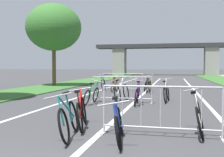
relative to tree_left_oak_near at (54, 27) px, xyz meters
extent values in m
cube|color=#386B2D|center=(0.27, 5.89, -4.30)|extent=(3.38, 55.68, 0.05)
cube|color=silver|center=(7.07, -0.78, -4.32)|extent=(0.14, 32.21, 0.01)
cube|color=silver|center=(9.89, -0.78, -4.32)|extent=(0.14, 32.21, 0.01)
cube|color=silver|center=(4.26, -0.78, -4.32)|extent=(0.14, 32.21, 0.01)
cube|color=#2D2D30|center=(7.07, 29.13, 0.62)|extent=(23.08, 2.93, 0.65)
cube|color=gray|center=(-0.59, 29.13, -2.02)|extent=(2.11, 2.40, 4.62)
cube|color=gray|center=(14.74, 29.13, -2.02)|extent=(2.11, 2.40, 4.62)
cylinder|color=brown|center=(0.00, 0.00, -2.92)|extent=(0.28, 0.28, 2.82)
ellipsoid|color=#38702D|center=(0.00, 0.00, 0.01)|extent=(4.05, 4.05, 3.44)
cylinder|color=#ADADB2|center=(7.16, -13.56, -3.80)|extent=(0.04, 0.04, 1.05)
cube|color=#ADADB2|center=(7.16, -13.56, -4.31)|extent=(0.07, 0.44, 0.03)
cylinder|color=#ADADB2|center=(9.56, -13.61, -3.80)|extent=(0.04, 0.04, 1.05)
cube|color=#ADADB2|center=(9.56, -13.61, -4.31)|extent=(0.07, 0.44, 0.03)
cylinder|color=#ADADB2|center=(8.36, -13.59, -3.29)|extent=(2.40, 0.09, 0.04)
cylinder|color=#ADADB2|center=(8.36, -13.59, -4.14)|extent=(2.40, 0.09, 0.04)
cylinder|color=#ADADB2|center=(7.56, -13.57, -3.71)|extent=(0.02, 0.02, 0.87)
cylinder|color=#ADADB2|center=(7.96, -13.58, -3.71)|extent=(0.02, 0.02, 0.87)
cylinder|color=#ADADB2|center=(8.36, -13.59, -3.71)|extent=(0.02, 0.02, 0.87)
cylinder|color=#ADADB2|center=(8.76, -13.60, -3.71)|extent=(0.02, 0.02, 0.87)
cylinder|color=#ADADB2|center=(9.16, -13.61, -3.71)|extent=(0.02, 0.02, 0.87)
cylinder|color=#ADADB2|center=(5.41, -8.35, -3.80)|extent=(0.04, 0.04, 1.05)
cube|color=#ADADB2|center=(5.41, -8.35, -4.31)|extent=(0.07, 0.44, 0.03)
cylinder|color=#ADADB2|center=(7.80, -8.40, -3.80)|extent=(0.04, 0.04, 1.05)
cube|color=#ADADB2|center=(7.80, -8.40, -4.31)|extent=(0.07, 0.44, 0.03)
cylinder|color=#ADADB2|center=(6.60, -8.38, -3.29)|extent=(2.40, 0.09, 0.04)
cylinder|color=#ADADB2|center=(6.60, -8.38, -4.14)|extent=(2.40, 0.09, 0.04)
cylinder|color=#ADADB2|center=(5.80, -8.36, -3.71)|extent=(0.02, 0.02, 0.87)
cylinder|color=#ADADB2|center=(6.20, -8.37, -3.71)|extent=(0.02, 0.02, 0.87)
cylinder|color=#ADADB2|center=(6.60, -8.38, -3.71)|extent=(0.02, 0.02, 0.87)
cylinder|color=#ADADB2|center=(7.00, -8.38, -3.71)|extent=(0.02, 0.02, 0.87)
cylinder|color=#ADADB2|center=(7.40, -8.39, -3.71)|extent=(0.02, 0.02, 0.87)
cylinder|color=#ADADB2|center=(4.51, -3.12, -3.80)|extent=(0.04, 0.04, 1.05)
cube|color=#ADADB2|center=(4.51, -3.12, -4.31)|extent=(0.08, 0.44, 0.03)
cylinder|color=#ADADB2|center=(6.91, -3.21, -3.80)|extent=(0.04, 0.04, 1.05)
cube|color=#ADADB2|center=(6.91, -3.21, -4.31)|extent=(0.08, 0.44, 0.03)
cylinder|color=#ADADB2|center=(5.71, -3.17, -3.29)|extent=(2.40, 0.13, 0.04)
cylinder|color=#ADADB2|center=(5.71, -3.17, -4.14)|extent=(2.40, 0.13, 0.04)
cylinder|color=#ADADB2|center=(4.91, -3.13, -3.71)|extent=(0.02, 0.02, 0.87)
cylinder|color=#ADADB2|center=(5.31, -3.15, -3.71)|extent=(0.02, 0.02, 0.87)
cylinder|color=#ADADB2|center=(5.71, -3.17, -3.71)|extent=(0.02, 0.02, 0.87)
cylinder|color=#ADADB2|center=(6.11, -3.18, -3.71)|extent=(0.02, 0.02, 0.87)
cylinder|color=#ADADB2|center=(6.51, -3.20, -3.71)|extent=(0.02, 0.02, 0.87)
torus|color=black|center=(7.52, -13.66, -4.02)|extent=(0.24, 0.62, 0.60)
torus|color=black|center=(7.68, -14.69, -4.02)|extent=(0.24, 0.62, 0.60)
cylinder|color=#1E389E|center=(7.56, -14.15, -3.77)|extent=(0.11, 1.02, 0.54)
cylinder|color=#1E389E|center=(7.53, -13.96, -3.79)|extent=(0.15, 0.11, 0.57)
cylinder|color=#1E389E|center=(7.55, -13.82, -4.04)|extent=(0.09, 0.34, 0.07)
cylinder|color=#1E389E|center=(7.64, -14.67, -3.77)|extent=(0.13, 0.08, 0.51)
cube|color=black|center=(7.48, -13.93, -3.51)|extent=(0.14, 0.25, 0.07)
cylinder|color=#99999E|center=(7.59, -14.65, -3.52)|extent=(0.55, 0.11, 0.12)
torus|color=black|center=(9.12, -13.71, -3.99)|extent=(0.25, 0.68, 0.66)
torus|color=black|center=(9.21, -12.70, -3.99)|extent=(0.25, 0.68, 0.66)
cylinder|color=silver|center=(9.10, -13.22, -3.70)|extent=(0.08, 1.00, 0.62)
cylinder|color=silver|center=(9.08, -13.42, -3.72)|extent=(0.19, 0.10, 0.64)
cylinder|color=silver|center=(9.14, -13.55, -4.02)|extent=(0.07, 0.33, 0.08)
cylinder|color=silver|center=(9.14, -12.72, -3.70)|extent=(0.17, 0.08, 0.60)
cube|color=black|center=(9.01, -13.45, -3.41)|extent=(0.13, 0.25, 0.07)
cylinder|color=#99999E|center=(9.07, -12.73, -3.40)|extent=(0.48, 0.07, 0.13)
torus|color=black|center=(6.65, -13.66, -3.99)|extent=(0.31, 0.69, 0.68)
torus|color=black|center=(6.40, -12.64, -3.99)|extent=(0.31, 0.69, 0.68)
cylinder|color=red|center=(6.49, -13.19, -3.72)|extent=(0.36, 0.98, 0.57)
cylinder|color=red|center=(6.54, -13.38, -3.74)|extent=(0.12, 0.14, 0.60)
cylinder|color=red|center=(6.61, -13.50, -4.01)|extent=(0.10, 0.34, 0.08)
cylinder|color=red|center=(6.37, -12.68, -3.72)|extent=(0.11, 0.11, 0.54)
cube|color=black|center=(6.51, -13.43, -3.44)|extent=(0.16, 0.26, 0.06)
cylinder|color=#99999E|center=(6.33, -12.71, -3.45)|extent=(0.54, 0.16, 0.11)
torus|color=black|center=(5.50, -9.51, -4.02)|extent=(0.19, 0.61, 0.61)
torus|color=black|center=(5.54, -8.43, -4.02)|extent=(0.19, 0.61, 0.61)
cylinder|color=#1E7238|center=(5.58, -9.00, -3.75)|extent=(0.19, 1.05, 0.59)
cylinder|color=#1E7238|center=(5.56, -9.20, -3.79)|extent=(0.15, 0.13, 0.55)
cylinder|color=#1E7238|center=(5.50, -9.34, -4.04)|extent=(0.03, 0.35, 0.07)
cylinder|color=#1E7238|center=(5.60, -8.46, -3.75)|extent=(0.15, 0.10, 0.56)
cube|color=black|center=(5.61, -9.24, -3.52)|extent=(0.12, 0.24, 0.07)
cylinder|color=#99999E|center=(5.65, -8.48, -3.47)|extent=(0.53, 0.05, 0.13)
torus|color=black|center=(8.31, -8.32, -4.00)|extent=(0.17, 0.66, 0.65)
torus|color=black|center=(8.39, -7.30, -4.00)|extent=(0.17, 0.66, 0.65)
cylinder|color=#B7B7BC|center=(8.31, -7.83, -3.70)|extent=(0.06, 0.99, 0.63)
cylinder|color=#B7B7BC|center=(8.30, -8.03, -3.76)|extent=(0.12, 0.12, 0.58)
cylinder|color=#B7B7BC|center=(8.32, -8.15, -4.02)|extent=(0.06, 0.33, 0.08)
cylinder|color=#B7B7BC|center=(8.36, -7.33, -3.70)|extent=(0.11, 0.09, 0.60)
cube|color=black|center=(8.27, -8.06, -3.47)|extent=(0.13, 0.25, 0.06)
cylinder|color=#99999E|center=(8.32, -7.35, -3.40)|extent=(0.53, 0.07, 0.09)
torus|color=black|center=(5.33, -4.22, -4.01)|extent=(0.13, 0.64, 0.64)
torus|color=black|center=(5.37, -3.20, -4.01)|extent=(0.13, 0.64, 0.64)
cylinder|color=orange|center=(5.38, -3.73, -3.71)|extent=(0.13, 0.99, 0.62)
cylinder|color=orange|center=(5.36, -3.93, -3.79)|extent=(0.10, 0.12, 0.54)
cylinder|color=orange|center=(5.34, -4.05, -4.03)|extent=(0.03, 0.33, 0.08)
cylinder|color=orange|center=(5.39, -3.22, -3.71)|extent=(0.10, 0.10, 0.59)
cube|color=black|center=(5.39, -3.96, -3.52)|extent=(0.11, 0.24, 0.06)
cylinder|color=#99999E|center=(5.42, -3.25, -3.42)|extent=(0.44, 0.04, 0.07)
torus|color=black|center=(7.30, -9.35, -3.99)|extent=(0.15, 0.67, 0.67)
torus|color=black|center=(7.27, -8.39, -3.99)|extent=(0.15, 0.67, 0.67)
cylinder|color=#662884|center=(7.32, -8.90, -3.71)|extent=(0.07, 0.93, 0.59)
cylinder|color=#662884|center=(7.32, -9.08, -3.74)|extent=(0.12, 0.12, 0.61)
cylinder|color=#662884|center=(7.29, -9.20, -4.01)|extent=(0.05, 0.31, 0.08)
cylinder|color=#662884|center=(7.30, -8.42, -3.71)|extent=(0.11, 0.09, 0.56)
cube|color=black|center=(7.36, -9.11, -3.44)|extent=(0.11, 0.24, 0.06)
cylinder|color=#99999E|center=(7.34, -8.44, -3.44)|extent=(0.46, 0.05, 0.08)
torus|color=black|center=(6.45, -13.53, -3.98)|extent=(0.32, 0.72, 0.68)
torus|color=black|center=(6.66, -14.59, -3.98)|extent=(0.32, 0.72, 0.68)
cylinder|color=#197A7F|center=(6.49, -14.05, -3.70)|extent=(0.12, 1.06, 0.59)
cylinder|color=#197A7F|center=(6.46, -13.84, -3.74)|extent=(0.19, 0.10, 0.59)
cylinder|color=#197A7F|center=(6.49, -13.70, -4.00)|extent=(0.10, 0.35, 0.08)
cylinder|color=#197A7F|center=(6.59, -14.58, -3.70)|extent=(0.17, 0.06, 0.56)
cube|color=black|center=(6.39, -13.82, -3.44)|extent=(0.15, 0.26, 0.07)
cylinder|color=#99999E|center=(6.53, -14.57, -3.42)|extent=(0.51, 0.13, 0.14)
torus|color=black|center=(7.28, -4.21, -4.00)|extent=(0.31, 0.66, 0.64)
torus|color=black|center=(7.06, -3.15, -4.00)|extent=(0.31, 0.66, 0.64)
cylinder|color=black|center=(7.23, -3.69, -3.72)|extent=(0.14, 1.05, 0.60)
cylinder|color=black|center=(7.27, -3.90, -3.75)|extent=(0.19, 0.09, 0.62)
cylinder|color=black|center=(7.24, -4.04, -4.03)|extent=(0.11, 0.35, 0.07)
cylinder|color=black|center=(7.12, -3.17, -3.72)|extent=(0.16, 0.06, 0.57)
cube|color=black|center=(7.34, -3.92, -3.44)|extent=(0.16, 0.26, 0.07)
cylinder|color=#99999E|center=(7.18, -3.18, -3.44)|extent=(0.52, 0.14, 0.14)
torus|color=black|center=(7.26, -3.24, -4.01)|extent=(0.17, 0.63, 0.62)
torus|color=black|center=(7.29, -2.17, -4.01)|extent=(0.17, 0.63, 0.62)
cylinder|color=gold|center=(7.22, -2.73, -3.71)|extent=(0.12, 1.05, 0.63)
cylinder|color=gold|center=(7.23, -2.93, -3.78)|extent=(0.15, 0.12, 0.56)
cylinder|color=gold|center=(7.27, -3.07, -4.04)|extent=(0.05, 0.35, 0.07)
cylinder|color=gold|center=(7.23, -2.19, -3.71)|extent=(0.15, 0.09, 0.60)
cube|color=black|center=(7.18, -2.97, -3.50)|extent=(0.11, 0.24, 0.07)
cylinder|color=#99999E|center=(7.18, -2.21, -3.42)|extent=(0.51, 0.04, 0.12)
torus|color=black|center=(4.53, -3.36, -3.99)|extent=(0.25, 0.69, 0.67)
torus|color=black|center=(4.40, -2.28, -3.99)|extent=(0.25, 0.69, 0.67)
cylinder|color=#1E389E|center=(4.41, -2.85, -3.67)|extent=(0.28, 1.04, 0.66)
cylinder|color=#1E389E|center=(4.46, -3.06, -3.77)|extent=(0.13, 0.14, 0.55)
cylinder|color=#1E389E|center=(4.52, -3.19, -4.01)|extent=(0.06, 0.35, 0.08)
cylinder|color=#1E389E|center=(4.35, -2.32, -3.67)|extent=(0.14, 0.11, 0.63)
cube|color=black|center=(4.42, -3.10, -3.50)|extent=(0.14, 0.25, 0.07)
cylinder|color=#99999E|center=(4.30, -2.35, -3.36)|extent=(0.53, 0.09, 0.12)
torus|color=black|center=(6.44, -8.42, -3.98)|extent=(0.28, 0.71, 0.69)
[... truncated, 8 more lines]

